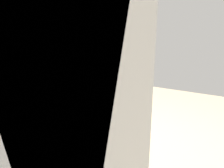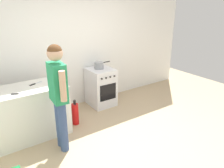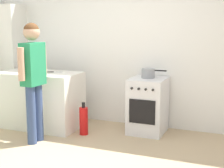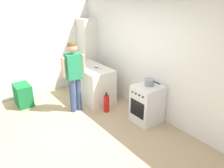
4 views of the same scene
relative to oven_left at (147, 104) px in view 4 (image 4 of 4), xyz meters
The scene contains 13 objects.
ground_plane 1.67m from the oven_left, 102.51° to the right, with size 8.00×8.00×0.00m, color tan.
back_wall 1.01m from the oven_left, 133.25° to the left, with size 6.00×0.10×2.60m, color white.
side_wall_left 3.29m from the oven_left, 158.23° to the right, with size 0.10×3.10×2.60m, color white.
counter_unit 1.74m from the oven_left, 167.47° to the right, with size 1.30×0.70×0.90m, color silver.
oven_left is the anchor object (origin of this frame).
pot 0.50m from the oven_left, 110.67° to the left, with size 0.39×0.21×0.15m.
knife_utility 1.59m from the oven_left, 169.23° to the right, with size 0.24×0.12×0.01m.
knife_chef 1.96m from the oven_left, 161.53° to the right, with size 0.29×0.16×0.01m.
person 1.81m from the oven_left, 142.72° to the right, with size 0.22×0.57×1.69m.
fire_extinguisher 1.01m from the oven_left, 151.22° to the right, with size 0.13×0.13×0.50m.
recycling_crate_lower 3.12m from the oven_left, 140.58° to the right, with size 0.52×0.36×0.28m, color #197238.
recycling_crate_upper 3.11m from the oven_left, 140.58° to the right, with size 0.52×0.36×0.28m, color #197238.
larder_cabinet 2.71m from the oven_left, behind, with size 0.48×0.44×2.00m, color silver.
Camera 4 is at (3.28, -1.56, 2.65)m, focal length 35.00 mm.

